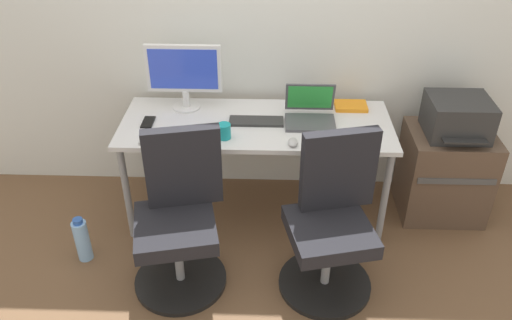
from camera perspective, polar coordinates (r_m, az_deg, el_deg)
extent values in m
plane|color=brown|center=(3.65, 0.03, -5.66)|extent=(5.28, 5.28, 0.00)
cube|color=silver|center=(3.40, 0.27, 16.28)|extent=(4.40, 0.04, 2.60)
cube|color=silver|center=(3.26, 0.03, 3.93)|extent=(1.70, 0.66, 0.03)
cylinder|color=gray|center=(3.34, -14.04, -3.63)|extent=(0.04, 0.04, 0.68)
cylinder|color=gray|center=(3.29, 13.97, -4.20)|extent=(0.04, 0.04, 0.68)
cylinder|color=gray|center=(3.78, -12.05, 1.39)|extent=(0.04, 0.04, 0.68)
cylinder|color=gray|center=(3.74, 12.53, 0.96)|extent=(0.04, 0.04, 0.68)
cylinder|color=black|center=(3.18, -8.27, -12.91)|extent=(0.54, 0.54, 0.03)
cylinder|color=gray|center=(3.05, -8.55, -10.49)|extent=(0.05, 0.05, 0.34)
cube|color=black|center=(2.90, -8.90, -7.41)|extent=(0.52, 0.52, 0.09)
cube|color=black|center=(2.87, -8.03, -0.75)|extent=(0.43, 0.16, 0.48)
cylinder|color=black|center=(3.15, 7.55, -13.31)|extent=(0.54, 0.54, 0.03)
cylinder|color=gray|center=(3.02, 7.81, -10.88)|extent=(0.05, 0.05, 0.34)
cube|color=black|center=(2.88, 8.13, -7.79)|extent=(0.53, 0.53, 0.09)
cube|color=black|center=(2.85, 9.10, -1.08)|extent=(0.42, 0.16, 0.48)
cube|color=brown|center=(3.71, 20.01, -1.33)|extent=(0.55, 0.45, 0.62)
cube|color=#4C4C4C|center=(3.48, 21.27, -2.23)|extent=(0.49, 0.01, 0.04)
cube|color=#2D2D2D|center=(3.50, 21.32, 4.47)|extent=(0.38, 0.34, 0.24)
cube|color=#262626|center=(3.36, 22.05, 1.93)|extent=(0.27, 0.06, 0.01)
cylinder|color=#8CBFF2|center=(3.38, -18.59, -8.43)|extent=(0.09, 0.09, 0.28)
cylinder|color=#2D59B2|center=(3.28, -19.07, -6.39)|extent=(0.06, 0.06, 0.03)
cylinder|color=silver|center=(3.46, -7.65, 5.84)|extent=(0.18, 0.18, 0.01)
cylinder|color=silver|center=(3.43, -7.72, 6.75)|extent=(0.04, 0.04, 0.11)
cube|color=silver|center=(3.34, -7.99, 9.97)|extent=(0.48, 0.03, 0.31)
cube|color=blue|center=(3.33, -8.04, 9.85)|extent=(0.43, 0.00, 0.26)
cube|color=#4C4C51|center=(3.24, 5.99, 4.10)|extent=(0.31, 0.22, 0.02)
cube|color=#4C4C51|center=(3.32, 5.97, 6.92)|extent=(0.31, 0.07, 0.20)
cube|color=green|center=(3.31, 5.97, 6.90)|extent=(0.28, 0.05, 0.17)
cube|color=#B7B7B7|center=(3.09, -9.55, 2.24)|extent=(0.34, 0.12, 0.02)
cube|color=#2D2D2D|center=(3.25, -0.04, 4.33)|extent=(0.34, 0.12, 0.02)
ellipsoid|color=silver|center=(3.04, 7.45, 2.00)|extent=(0.06, 0.10, 0.03)
ellipsoid|color=#B7B7B7|center=(3.02, 4.09, 1.97)|extent=(0.06, 0.10, 0.03)
cylinder|color=teal|center=(3.07, -3.54, 3.19)|extent=(0.08, 0.08, 0.09)
cylinder|color=slate|center=(3.47, 5.89, 6.94)|extent=(0.07, 0.07, 0.10)
cube|color=black|center=(3.31, -11.81, 4.11)|extent=(0.07, 0.14, 0.01)
cube|color=orange|center=(3.48, 10.40, 5.89)|extent=(0.21, 0.15, 0.03)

